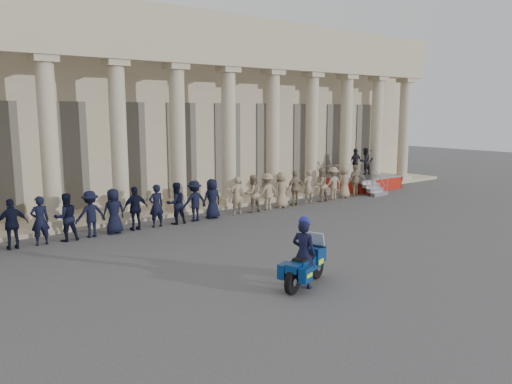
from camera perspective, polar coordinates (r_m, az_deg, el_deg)
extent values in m
plane|color=#424245|center=(14.62, 2.36, -8.18)|extent=(90.00, 90.00, 0.00)
cube|color=tan|center=(27.17, -18.72, 9.05)|extent=(40.00, 10.00, 9.00)
cube|color=tan|center=(21.85, -12.72, -2.32)|extent=(40.00, 2.60, 0.15)
cube|color=tan|center=(20.84, -12.42, 15.71)|extent=(35.80, 1.00, 1.00)
cube|color=tan|center=(21.00, -12.53, 18.69)|extent=(35.80, 1.00, 1.20)
cube|color=tan|center=(19.75, -22.03, -3.34)|extent=(0.90, 0.90, 0.30)
cylinder|color=tan|center=(19.36, -22.56, 5.22)|extent=(0.64, 0.64, 5.60)
cube|color=tan|center=(19.41, -23.11, 13.84)|extent=(0.85, 0.85, 0.24)
cube|color=tan|center=(20.58, -15.06, -2.48)|extent=(0.90, 0.90, 0.30)
cylinder|color=tan|center=(20.20, -15.41, 5.74)|extent=(0.64, 0.64, 5.60)
cube|color=tan|center=(20.25, -15.78, 14.01)|extent=(0.85, 0.85, 0.24)
cube|color=tan|center=(21.69, -8.73, -1.68)|extent=(0.90, 0.90, 0.30)
cylinder|color=tan|center=(21.33, -8.92, 6.13)|extent=(0.64, 0.64, 5.60)
cube|color=tan|center=(21.37, -9.12, 13.97)|extent=(0.85, 0.85, 0.24)
cube|color=tan|center=(23.04, -3.08, -0.94)|extent=(0.90, 0.90, 0.30)
cylinder|color=tan|center=(22.70, -3.14, 6.41)|extent=(0.64, 0.64, 5.60)
cube|color=tan|center=(22.74, -3.21, 13.78)|extent=(0.85, 0.85, 0.24)
cube|color=tan|center=(24.59, 1.90, -0.28)|extent=(0.90, 0.90, 0.30)
cylinder|color=tan|center=(24.28, 1.94, 6.60)|extent=(0.64, 0.64, 5.60)
cube|color=tan|center=(24.32, 1.98, 13.49)|extent=(0.85, 0.85, 0.24)
cube|color=tan|center=(26.31, 6.26, 0.30)|extent=(0.90, 0.90, 0.30)
cylinder|color=tan|center=(26.02, 6.38, 6.73)|extent=(0.64, 0.64, 5.60)
cube|color=tan|center=(26.05, 6.49, 13.16)|extent=(0.85, 0.85, 0.24)
cube|color=tan|center=(28.16, 10.07, 0.81)|extent=(0.90, 0.90, 0.30)
cylinder|color=tan|center=(27.89, 10.24, 6.81)|extent=(0.64, 0.64, 5.60)
cube|color=tan|center=(27.92, 10.41, 12.81)|extent=(0.85, 0.85, 0.24)
cube|color=tan|center=(30.13, 13.39, 1.24)|extent=(0.90, 0.90, 0.30)
cylinder|color=tan|center=(29.87, 13.60, 6.85)|extent=(0.64, 0.64, 5.60)
cube|color=tan|center=(29.90, 13.82, 12.45)|extent=(0.85, 0.85, 0.24)
cube|color=tan|center=(32.18, 16.30, 1.62)|extent=(0.90, 0.90, 0.30)
cylinder|color=tan|center=(31.94, 16.54, 6.87)|extent=(0.64, 0.64, 5.60)
cube|color=tan|center=(31.97, 16.78, 12.10)|extent=(0.85, 0.85, 0.24)
cube|color=black|center=(21.71, -20.57, 3.85)|extent=(1.30, 0.12, 4.20)
cube|color=black|center=(22.61, -14.26, 4.35)|extent=(1.30, 0.12, 4.20)
cube|color=black|center=(23.77, -8.50, 4.76)|extent=(1.30, 0.12, 4.20)
cube|color=black|center=(25.14, -3.32, 5.09)|extent=(1.30, 0.12, 4.20)
cube|color=black|center=(26.70, 1.30, 5.35)|extent=(1.30, 0.12, 4.20)
cube|color=black|center=(28.41, 5.39, 5.54)|extent=(1.30, 0.12, 4.20)
cube|color=black|center=(30.24, 9.00, 5.70)|extent=(1.30, 0.12, 4.20)
cube|color=black|center=(32.19, 12.19, 5.81)|extent=(1.30, 0.12, 4.20)
imported|color=black|center=(17.67, -26.09, -3.31)|extent=(0.96, 0.40, 1.64)
imported|color=black|center=(17.85, -23.46, -3.01)|extent=(0.60, 0.39, 1.64)
imported|color=black|center=(18.07, -20.89, -2.71)|extent=(0.80, 0.62, 1.64)
imported|color=black|center=(18.32, -18.38, -2.42)|extent=(1.06, 0.61, 1.64)
imported|color=black|center=(18.60, -15.95, -2.12)|extent=(0.80, 0.52, 1.64)
imported|color=black|center=(18.92, -13.60, -1.83)|extent=(0.96, 0.40, 1.64)
imported|color=black|center=(19.27, -11.33, -1.55)|extent=(0.60, 0.39, 1.64)
imported|color=black|center=(19.65, -9.15, -1.28)|extent=(0.80, 0.62, 1.64)
imported|color=black|center=(20.06, -7.05, -1.02)|extent=(1.06, 0.61, 1.64)
imported|color=black|center=(20.50, -5.04, -0.76)|extent=(0.80, 0.52, 1.64)
imported|color=gray|center=(21.18, -2.22, -0.41)|extent=(0.60, 0.39, 1.64)
imported|color=gray|center=(21.67, -0.42, -0.18)|extent=(0.80, 0.62, 1.64)
imported|color=gray|center=(22.19, 1.30, 0.04)|extent=(1.06, 0.61, 1.64)
imported|color=gray|center=(22.72, 2.94, 0.25)|extent=(0.80, 0.52, 1.64)
imported|color=gray|center=(23.27, 4.50, 0.45)|extent=(0.96, 0.40, 1.64)
imported|color=gray|center=(23.84, 6.00, 0.64)|extent=(0.60, 0.39, 1.64)
imported|color=gray|center=(24.42, 7.42, 0.82)|extent=(0.80, 0.62, 1.64)
imported|color=gray|center=(25.02, 8.77, 0.99)|extent=(1.06, 0.61, 1.64)
imported|color=gray|center=(25.63, 10.06, 1.15)|extent=(0.80, 0.52, 1.64)
imported|color=gray|center=(26.25, 11.29, 1.30)|extent=(0.96, 0.40, 1.64)
cube|color=gray|center=(29.03, 12.07, 1.80)|extent=(3.72, 2.66, 0.10)
cube|color=#A6180D|center=(28.26, 14.07, 0.75)|extent=(3.72, 0.04, 0.65)
cube|color=#A6180D|center=(27.71, 9.59, 0.74)|extent=(0.04, 2.66, 0.65)
cube|color=#A6180D|center=(30.50, 14.28, 1.35)|extent=(0.04, 2.66, 0.65)
cube|color=gray|center=(26.76, 13.93, -0.21)|extent=(1.10, 0.28, 0.19)
cube|color=gray|center=(26.90, 13.48, 0.26)|extent=(1.10, 0.28, 0.19)
cube|color=gray|center=(27.04, 13.03, 0.73)|extent=(1.10, 0.28, 0.19)
cube|color=gray|center=(27.19, 12.59, 1.19)|extent=(1.10, 0.28, 0.19)
cylinder|color=gray|center=(29.79, 10.23, 3.11)|extent=(3.72, 0.04, 0.04)
imported|color=black|center=(28.16, 10.24, 3.30)|extent=(0.56, 0.37, 1.53)
imported|color=black|center=(28.76, 11.31, 3.39)|extent=(0.90, 0.37, 1.53)
imported|color=black|center=(29.37, 12.33, 3.47)|extent=(0.74, 0.58, 1.53)
imported|color=black|center=(29.98, 13.32, 3.55)|extent=(0.99, 0.57, 1.53)
cylinder|color=black|center=(13.40, 6.95, -8.53)|extent=(0.61, 0.32, 0.60)
cylinder|color=black|center=(12.24, 4.17, -10.23)|extent=(0.61, 0.32, 0.60)
cube|color=navy|center=(12.77, 5.74, -8.16)|extent=(1.11, 0.72, 0.35)
cube|color=navy|center=(13.12, 6.64, -7.04)|extent=(0.63, 0.62, 0.41)
cube|color=silver|center=(13.18, 6.63, -7.91)|extent=(0.28, 0.32, 0.11)
cube|color=#B2BFCC|center=(13.18, 6.96, -5.58)|extent=(0.32, 0.46, 0.49)
cube|color=black|center=(12.56, 5.38, -7.59)|extent=(0.66, 0.49, 0.09)
cube|color=navy|center=(12.17, 4.29, -8.67)|extent=(0.40, 0.40, 0.20)
cube|color=navy|center=(12.17, 5.72, -9.38)|extent=(0.45, 0.33, 0.36)
cube|color=#CAF40C|center=(12.17, 5.72, -9.38)|extent=(0.33, 0.30, 0.09)
cube|color=navy|center=(12.42, 3.28, -8.95)|extent=(0.45, 0.33, 0.36)
cube|color=#CAF40C|center=(12.42, 3.28, -8.95)|extent=(0.33, 0.30, 0.09)
cylinder|color=silver|center=(12.57, 3.87, -9.82)|extent=(0.54, 0.27, 0.09)
cylinder|color=black|center=(13.06, 6.66, -6.12)|extent=(0.25, 0.61, 0.03)
imported|color=black|center=(12.57, 5.48, -7.01)|extent=(0.61, 0.74, 1.73)
sphere|color=navy|center=(12.36, 5.54, -3.37)|extent=(0.28, 0.28, 0.28)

